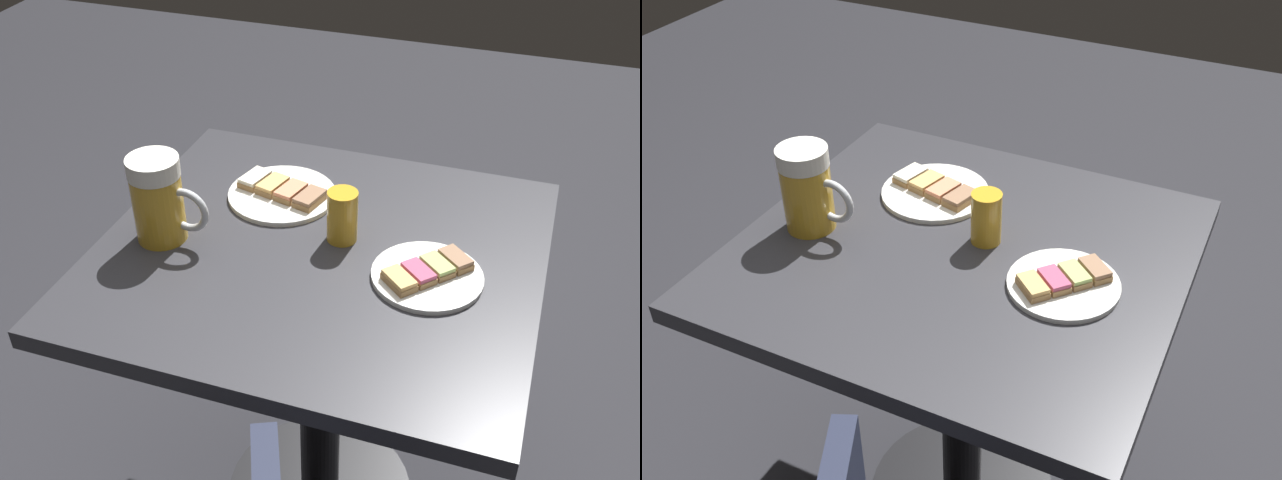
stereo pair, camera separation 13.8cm
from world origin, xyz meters
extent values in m
cylinder|color=black|center=(0.00, 0.00, 0.37)|extent=(0.09, 0.09, 0.70)
cube|color=#333338|center=(0.00, 0.00, 0.72)|extent=(0.81, 0.75, 0.04)
cylinder|color=white|center=(0.21, -0.02, 0.74)|extent=(0.20, 0.20, 0.01)
cube|color=#9E7547|center=(0.17, -0.07, 0.75)|extent=(0.07, 0.07, 0.01)
cube|color=#E5B266|center=(0.17, -0.07, 0.76)|extent=(0.07, 0.07, 0.01)
cube|color=#9E7547|center=(0.19, -0.04, 0.75)|extent=(0.07, 0.07, 0.01)
cube|color=#BC4C70|center=(0.19, -0.04, 0.76)|extent=(0.07, 0.07, 0.01)
cube|color=#9E7547|center=(0.22, -0.01, 0.75)|extent=(0.07, 0.07, 0.01)
cube|color=#ADC66B|center=(0.22, -0.01, 0.76)|extent=(0.07, 0.07, 0.01)
cube|color=#9E7547|center=(0.25, 0.02, 0.75)|extent=(0.07, 0.07, 0.01)
cube|color=#997051|center=(0.25, 0.02, 0.76)|extent=(0.07, 0.07, 0.01)
cylinder|color=white|center=(-0.13, 0.15, 0.74)|extent=(0.22, 0.22, 0.01)
cube|color=#9E7547|center=(-0.07, 0.13, 0.75)|extent=(0.06, 0.08, 0.01)
cube|color=#997051|center=(-0.07, 0.13, 0.76)|extent=(0.06, 0.08, 0.01)
cube|color=#9E7547|center=(-0.11, 0.14, 0.75)|extent=(0.06, 0.08, 0.01)
cube|color=#EA8E66|center=(-0.11, 0.14, 0.76)|extent=(0.06, 0.08, 0.01)
cube|color=#9E7547|center=(-0.15, 0.15, 0.75)|extent=(0.06, 0.08, 0.01)
cube|color=#E5B266|center=(-0.15, 0.15, 0.76)|extent=(0.06, 0.08, 0.01)
cube|color=#9E7547|center=(-0.20, 0.16, 0.75)|extent=(0.06, 0.08, 0.01)
cube|color=white|center=(-0.20, 0.16, 0.76)|extent=(0.06, 0.08, 0.01)
cylinder|color=gold|center=(-0.30, -0.06, 0.80)|extent=(0.09, 0.09, 0.14)
cylinder|color=white|center=(-0.30, -0.06, 0.89)|extent=(0.10, 0.10, 0.03)
torus|color=silver|center=(-0.24, -0.06, 0.81)|extent=(0.09, 0.02, 0.09)
cylinder|color=gold|center=(0.03, 0.04, 0.79)|extent=(0.06, 0.06, 0.10)
camera|label=1|loc=(0.36, -1.06, 1.56)|focal=41.95mm
camera|label=2|loc=(0.48, -1.01, 1.56)|focal=41.95mm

